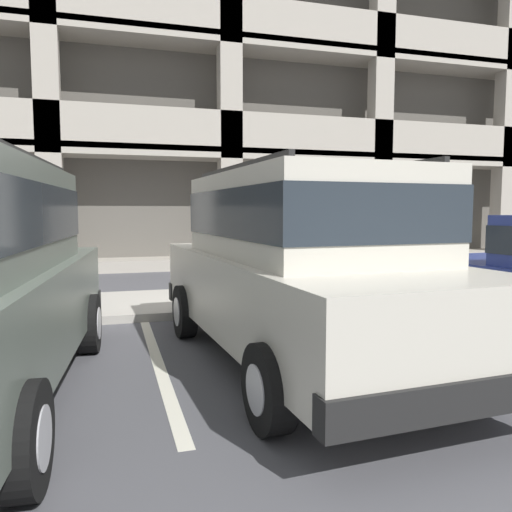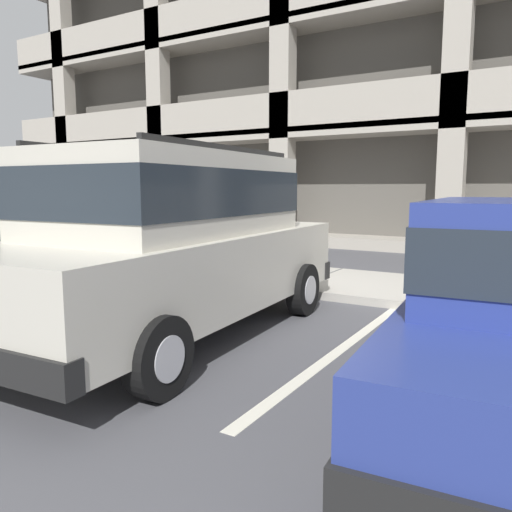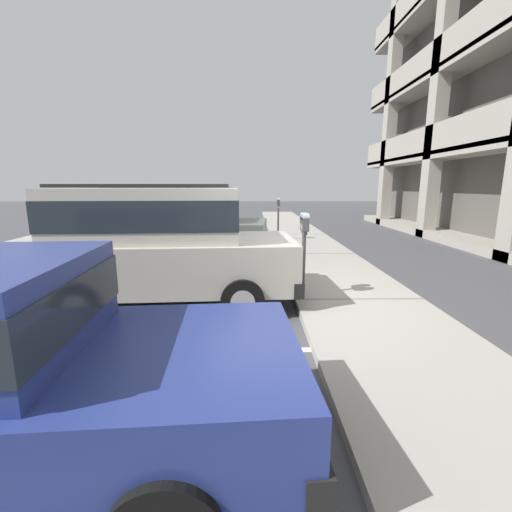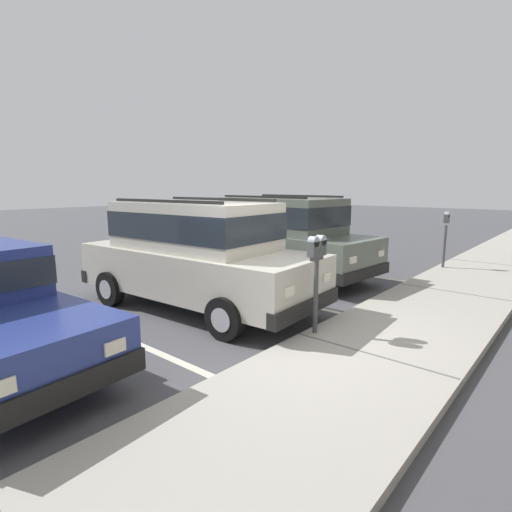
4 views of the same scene
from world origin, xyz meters
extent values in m
cube|color=#4C4C51|center=(0.00, 0.00, -0.05)|extent=(80.00, 80.00, 0.10)
cube|color=#ADA89E|center=(0.00, 1.30, 0.06)|extent=(40.00, 2.20, 0.12)
cube|color=#606060|center=(0.00, 1.30, 0.12)|extent=(0.03, 2.16, 0.00)
cube|color=#606060|center=(4.00, 1.30, 0.12)|extent=(0.03, 2.16, 0.00)
cube|color=silver|center=(-1.59, -1.40, 0.00)|extent=(0.12, 4.80, 0.01)
cube|color=silver|center=(1.59, -1.40, 0.00)|extent=(0.12, 4.80, 0.01)
cube|color=beige|center=(-0.17, -2.18, 0.73)|extent=(2.11, 4.80, 0.80)
cube|color=beige|center=(-0.17, -2.23, 1.55)|extent=(1.79, 3.00, 0.84)
cube|color=#232B33|center=(-0.17, -2.23, 1.57)|extent=(1.81, 3.03, 0.46)
cube|color=black|center=(-0.30, 0.12, 0.45)|extent=(1.88, 0.27, 0.24)
cube|color=black|center=(-0.03, -4.49, 0.45)|extent=(1.88, 0.27, 0.24)
cube|color=silver|center=(0.26, 0.21, 0.81)|extent=(0.24, 0.04, 0.14)
cube|color=silver|center=(-0.88, 0.14, 0.81)|extent=(0.24, 0.04, 0.14)
cylinder|color=black|center=(0.65, -0.68, 0.33)|extent=(0.24, 0.67, 0.66)
cylinder|color=#B2B2B7|center=(0.65, -0.68, 0.33)|extent=(0.24, 0.38, 0.36)
cylinder|color=black|center=(-1.15, -0.78, 0.33)|extent=(0.24, 0.67, 0.66)
cylinder|color=#B2B2B7|center=(-1.15, -0.78, 0.33)|extent=(0.24, 0.38, 0.36)
cylinder|color=black|center=(0.82, -3.59, 0.33)|extent=(0.24, 0.67, 0.66)
cylinder|color=#B2B2B7|center=(0.82, -3.59, 0.33)|extent=(0.24, 0.38, 0.36)
cylinder|color=black|center=(-0.98, -3.69, 0.33)|extent=(0.24, 0.67, 0.66)
cylinder|color=#B2B2B7|center=(-0.98, -3.69, 0.33)|extent=(0.24, 0.38, 0.36)
cube|color=black|center=(0.52, -2.19, 2.01)|extent=(0.20, 2.62, 0.05)
cube|color=black|center=(-0.85, -2.27, 2.01)|extent=(0.20, 2.62, 0.05)
cube|color=black|center=(-3.11, -0.24, 0.45)|extent=(1.88, 0.32, 0.24)
cube|color=silver|center=(-2.54, -0.24, 0.81)|extent=(0.24, 0.05, 0.14)
cylinder|color=black|center=(-2.29, -1.17, 0.33)|extent=(0.25, 0.67, 0.66)
cylinder|color=#B2B2B7|center=(-2.29, -1.17, 0.33)|extent=(0.25, 0.38, 0.36)
cylinder|color=black|center=(-2.53, -4.07, 0.33)|extent=(0.25, 0.67, 0.66)
cylinder|color=#B2B2B7|center=(-2.53, -4.07, 0.33)|extent=(0.25, 0.38, 0.36)
cube|color=black|center=(-2.62, -2.65, 2.01)|extent=(0.27, 2.62, 0.05)
cube|color=black|center=(3.20, -0.23, 0.42)|extent=(1.74, 0.28, 0.24)
cube|color=silver|center=(3.73, -0.15, 0.66)|extent=(0.24, 0.05, 0.14)
cube|color=silver|center=(2.68, -0.22, 0.66)|extent=(0.24, 0.05, 0.14)
cylinder|color=black|center=(2.43, -1.09, 0.30)|extent=(0.20, 0.61, 0.60)
cylinder|color=#B2B2B7|center=(2.43, -1.09, 0.30)|extent=(0.20, 0.34, 0.33)
cylinder|color=#47474C|center=(-0.20, 0.35, 0.66)|extent=(0.07, 0.07, 1.09)
cube|color=#47474C|center=(-0.20, 0.35, 1.24)|extent=(0.28, 0.06, 0.06)
cube|color=#424447|center=(-0.30, 0.35, 1.38)|extent=(0.15, 0.11, 0.22)
cylinder|color=#8C99A3|center=(-0.30, 0.35, 1.49)|extent=(0.15, 0.11, 0.15)
cube|color=#B7B293|center=(-0.30, 0.29, 1.34)|extent=(0.08, 0.01, 0.08)
cube|color=#424447|center=(-0.10, 0.35, 1.38)|extent=(0.15, 0.11, 0.22)
cylinder|color=#8C99A3|center=(-0.10, 0.35, 1.49)|extent=(0.15, 0.11, 0.15)
cube|color=#B7B293|center=(-0.10, 0.29, 1.34)|extent=(0.08, 0.01, 0.08)
cube|color=#5C5851|center=(1.16, 11.74, 6.00)|extent=(31.36, 8.80, 12.00)
cube|color=#A8A093|center=(1.16, 11.14, 0.15)|extent=(32.00, 10.00, 0.30)
cube|color=#A8A093|center=(1.16, 11.14, 3.15)|extent=(32.00, 10.00, 0.30)
cube|color=#A8A093|center=(1.16, 6.24, 3.70)|extent=(32.00, 0.20, 1.10)
cube|color=#A8A093|center=(1.16, 11.14, 6.15)|extent=(32.00, 10.00, 0.30)
cube|color=#A8A093|center=(1.16, 6.24, 6.70)|extent=(32.00, 0.20, 1.10)
cube|color=#A8A093|center=(-3.41, 6.39, 6.00)|extent=(0.60, 0.50, 12.00)
cube|color=#A8A093|center=(1.16, 6.39, 6.00)|extent=(0.60, 0.50, 12.00)
cube|color=#A8A093|center=(5.74, 6.39, 6.00)|extent=(0.60, 0.50, 12.00)
cube|color=#A8A093|center=(10.31, 6.39, 6.00)|extent=(0.60, 0.50, 12.00)
camera|label=1|loc=(-2.05, -6.99, 1.59)|focal=35.00mm
camera|label=2|loc=(3.35, -6.37, 1.61)|focal=35.00mm
camera|label=3|loc=(5.53, -0.52, 2.01)|focal=24.00mm
camera|label=4|loc=(4.66, 3.32, 2.26)|focal=28.00mm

